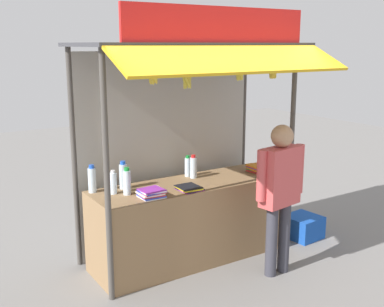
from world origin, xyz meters
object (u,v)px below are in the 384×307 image
(water_bottle_center, at_px, (127,182))
(water_bottle_far_left, at_px, (113,183))
(water_bottle_rear_center, at_px, (193,167))
(banana_bunch_inner_right, at_px, (239,75))
(water_bottle_mid_right, at_px, (92,180))
(plastic_crate, at_px, (303,227))
(magazine_stack_left, at_px, (258,168))
(banana_bunch_rightmost, at_px, (153,77))
(vendor_person, at_px, (280,186))
(magazine_stack_far_right, at_px, (189,188))
(banana_bunch_leftmost, at_px, (187,80))
(banana_bunch_inner_left, at_px, (273,73))
(magazine_stack_back_left, at_px, (151,193))
(water_bottle_front_right, at_px, (188,167))

(water_bottle_center, relative_size, water_bottle_far_left, 1.14)
(water_bottle_rear_center, height_order, banana_bunch_inner_right, banana_bunch_inner_right)
(water_bottle_mid_right, bearing_deg, plastic_crate, -11.34)
(magazine_stack_left, relative_size, banana_bunch_rightmost, 1.00)
(vendor_person, bearing_deg, banana_bunch_rightmost, 155.26)
(magazine_stack_far_right, bearing_deg, banana_bunch_leftmost, -125.27)
(water_bottle_mid_right, relative_size, magazine_stack_left, 1.18)
(banana_bunch_leftmost, bearing_deg, water_bottle_mid_right, 135.08)
(banana_bunch_leftmost, relative_size, plastic_crate, 0.76)
(banana_bunch_inner_left, distance_m, plastic_crate, 2.23)
(water_bottle_rear_center, relative_size, vendor_person, 0.17)
(water_bottle_center, relative_size, banana_bunch_inner_left, 1.14)
(magazine_stack_far_right, height_order, banana_bunch_rightmost, banana_bunch_rightmost)
(vendor_person, xyz_separation_m, plastic_crate, (0.99, 0.58, -0.87))
(banana_bunch_inner_left, xyz_separation_m, vendor_person, (-0.17, -0.37, -1.19))
(magazine_stack_back_left, distance_m, banana_bunch_inner_left, 1.88)
(water_bottle_center, height_order, water_bottle_far_left, water_bottle_center)
(banana_bunch_rightmost, relative_size, plastic_crate, 0.62)
(magazine_stack_far_right, bearing_deg, water_bottle_front_right, 59.42)
(banana_bunch_inner_right, bearing_deg, plastic_crate, 9.17)
(vendor_person, bearing_deg, water_bottle_mid_right, 137.57)
(banana_bunch_inner_left, xyz_separation_m, banana_bunch_inner_right, (-0.47, -0.00, -0.01))
(water_bottle_center, bearing_deg, banana_bunch_inner_left, -16.69)
(banana_bunch_rightmost, bearing_deg, plastic_crate, 5.09)
(water_bottle_center, height_order, banana_bunch_inner_left, banana_bunch_inner_left)
(magazine_stack_left, bearing_deg, banana_bunch_rightmost, -165.49)
(banana_bunch_inner_right, height_order, plastic_crate, banana_bunch_inner_right)
(water_bottle_rear_center, height_order, magazine_stack_far_right, water_bottle_rear_center)
(water_bottle_rear_center, xyz_separation_m, banana_bunch_rightmost, (-0.86, -0.64, 1.14))
(water_bottle_front_right, xyz_separation_m, banana_bunch_leftmost, (-0.47, -0.74, 1.11))
(water_bottle_far_left, bearing_deg, banana_bunch_rightmost, -70.67)
(magazine_stack_left, distance_m, banana_bunch_inner_right, 1.46)
(water_bottle_rear_center, bearing_deg, water_bottle_front_right, 100.26)
(plastic_crate, bearing_deg, banana_bunch_inner_right, -170.83)
(water_bottle_rear_center, distance_m, banana_bunch_inner_left, 1.45)
(water_bottle_mid_right, bearing_deg, banana_bunch_leftmost, -44.92)
(water_bottle_rear_center, height_order, plastic_crate, water_bottle_rear_center)
(banana_bunch_rightmost, relative_size, vendor_person, 0.15)
(water_bottle_front_right, height_order, plastic_crate, water_bottle_front_right)
(water_bottle_front_right, xyz_separation_m, magazine_stack_back_left, (-0.76, -0.49, -0.08))
(magazine_stack_far_right, height_order, magazine_stack_back_left, magazine_stack_back_left)
(banana_bunch_leftmost, bearing_deg, magazine_stack_back_left, 139.16)
(magazine_stack_back_left, height_order, banana_bunch_inner_right, banana_bunch_inner_right)
(banana_bunch_inner_left, bearing_deg, vendor_person, -114.46)
(water_bottle_center, bearing_deg, vendor_person, -30.83)
(water_bottle_front_right, xyz_separation_m, water_bottle_mid_right, (-1.22, 0.01, 0.02))
(magazine_stack_left, bearing_deg, water_bottle_far_left, 176.13)
(water_bottle_rear_center, relative_size, water_bottle_mid_right, 0.93)
(water_bottle_front_right, xyz_separation_m, plastic_crate, (1.48, -0.53, -0.92))
(water_bottle_mid_right, bearing_deg, magazine_stack_back_left, -47.23)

